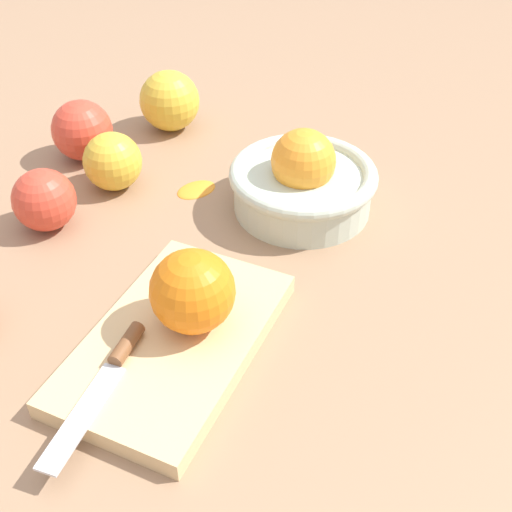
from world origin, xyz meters
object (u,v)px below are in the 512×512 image
at_px(cutting_board, 175,341).
at_px(knife, 109,373).
at_px(orange_on_board, 192,291).
at_px(apple_front_left_2, 170,101).
at_px(apple_front_center, 44,200).
at_px(apple_front_left, 113,161).
at_px(bowl, 303,181).
at_px(apple_front_left_3, 82,130).

distance_m(cutting_board, knife, 0.07).
bearing_deg(orange_on_board, apple_front_left_2, -152.87).
relative_size(orange_on_board, apple_front_center, 1.10).
xyz_separation_m(knife, apple_front_left, (-0.29, -0.15, 0.01)).
bearing_deg(cutting_board, apple_front_center, -121.13).
height_order(knife, apple_front_left_2, apple_front_left_2).
bearing_deg(knife, bowl, 165.24).
bearing_deg(knife, orange_on_board, 151.92).
height_order(bowl, apple_front_left, bowl).
bearing_deg(apple_front_left_2, cutting_board, 24.37).
height_order(apple_front_center, apple_front_left_3, apple_front_left_3).
bearing_deg(apple_front_left_2, bowl, 60.14).
bearing_deg(bowl, apple_front_left_3, -94.17).
xyz_separation_m(cutting_board, apple_front_left_2, (-0.39, -0.18, 0.03)).
relative_size(orange_on_board, knife, 0.51).
xyz_separation_m(apple_front_left, apple_front_left_2, (-0.16, 0.01, 0.01)).
distance_m(cutting_board, apple_front_center, 0.25).
relative_size(cutting_board, apple_front_left_2, 2.86).
bearing_deg(apple_front_left, apple_front_center, -19.51).
bearing_deg(apple_front_center, apple_front_left_3, -166.34).
bearing_deg(apple_front_left, orange_on_board, 42.98).
xyz_separation_m(orange_on_board, apple_front_left_3, (-0.26, -0.26, -0.02)).
bearing_deg(orange_on_board, bowl, 170.49).
xyz_separation_m(bowl, apple_front_left, (0.03, -0.23, -0.00)).
height_order(apple_front_left_2, apple_front_left_3, apple_front_left_2).
distance_m(bowl, knife, 0.33).
distance_m(apple_front_left, apple_front_left_2, 0.16).
bearing_deg(knife, apple_front_left_3, -147.39).
bearing_deg(apple_front_left, cutting_board, 38.44).
relative_size(cutting_board, orange_on_board, 3.04).
xyz_separation_m(knife, apple_front_left_2, (-0.45, -0.14, 0.02)).
relative_size(knife, apple_front_center, 2.16).
xyz_separation_m(apple_front_left_2, apple_front_left_3, (0.11, -0.08, -0.00)).
bearing_deg(orange_on_board, apple_front_left_3, -134.41).
height_order(bowl, apple_front_center, bowl).
relative_size(apple_front_left, apple_front_left_2, 0.86).
height_order(cutting_board, knife, knife).
bearing_deg(apple_front_left_3, knife, 32.61).
bearing_deg(apple_front_left_2, knife, 17.63).
bearing_deg(apple_front_center, orange_on_board, 64.27).
relative_size(bowl, orange_on_board, 2.21).
height_order(apple_front_left, apple_front_left_3, apple_front_left_3).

